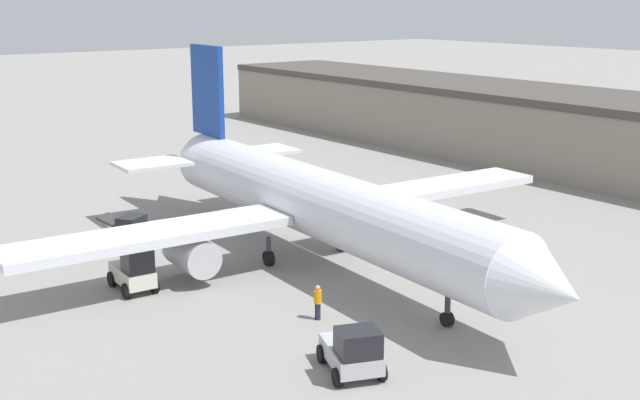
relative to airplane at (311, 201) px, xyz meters
The scene contains 7 objects.
ground_plane 3.74m from the airplane, ahead, with size 400.00×400.00×0.00m, color gray.
terminal_building 37.14m from the airplane, 110.70° to the left, with size 82.68×13.24×6.83m.
airplane is the anchor object (origin of this frame).
ground_crew_worker 9.44m from the airplane, 34.32° to the right, with size 0.38×0.38×1.75m.
baggage_tug 10.89m from the airplane, 97.94° to the right, with size 3.22×1.99×2.49m.
belt_loader_truck 12.12m from the airplane, 138.67° to the right, with size 3.39×3.19×2.12m.
pushback_tug 15.20m from the airplane, 29.70° to the right, with size 3.71×3.10×2.20m.
Camera 1 is at (35.45, -26.66, 14.97)m, focal length 45.00 mm.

